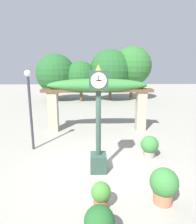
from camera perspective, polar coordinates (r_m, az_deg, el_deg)
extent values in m
plane|color=gray|center=(6.98, 0.58, -15.92)|extent=(60.00, 60.00, 0.00)
cube|color=#2D473D|center=(6.73, 0.12, -14.25)|extent=(0.52, 0.52, 0.59)
cylinder|color=#2D473D|center=(6.22, 0.12, -3.31)|extent=(0.16, 0.16, 2.07)
cylinder|color=gold|center=(6.01, 0.13, 6.39)|extent=(0.26, 0.26, 0.04)
cube|color=#2D473D|center=(5.98, 0.13, 9.19)|extent=(0.55, 0.55, 0.55)
cylinder|color=beige|center=(5.69, 0.21, 8.98)|extent=(0.45, 0.02, 0.45)
cylinder|color=beige|center=(6.26, 0.05, 9.37)|extent=(0.45, 0.02, 0.45)
cube|color=black|center=(5.68, 0.21, 8.97)|extent=(0.16, 0.01, 0.02)
cube|color=black|center=(5.68, 0.21, 9.65)|extent=(0.02, 0.01, 0.14)
cone|color=gold|center=(5.96, 0.13, 12.60)|extent=(0.19, 0.19, 0.16)
cube|color=#A89E89|center=(10.62, -12.69, 0.07)|extent=(0.49, 0.49, 2.07)
cube|color=#A89E89|center=(10.72, 12.15, 0.22)|extent=(0.49, 0.49, 2.07)
cube|color=brown|center=(9.98, -0.18, 6.03)|extent=(5.68, 0.13, 0.15)
cube|color=brown|center=(10.23, -0.21, 6.21)|extent=(5.68, 0.13, 0.15)
cube|color=brown|center=(10.47, -0.24, 6.37)|extent=(5.68, 0.13, 0.15)
ellipsoid|color=#387A38|center=(10.20, -0.22, 7.60)|extent=(5.09, 1.09, 0.70)
cylinder|color=#9E563D|center=(5.33, 0.86, -24.61)|extent=(0.36, 0.36, 0.27)
sphere|color=#427F33|center=(5.14, 0.87, -21.85)|extent=(0.48, 0.48, 0.48)
cylinder|color=#B26B4C|center=(5.72, 18.03, -22.10)|extent=(0.47, 0.47, 0.31)
sphere|color=#387A38|center=(5.49, 18.36, -18.49)|extent=(0.71, 0.71, 0.71)
cylinder|color=gray|center=(7.98, 14.39, -11.44)|extent=(0.43, 0.43, 0.25)
sphere|color=#387A38|center=(7.83, 14.55, -8.97)|extent=(0.66, 0.66, 0.66)
sphere|color=#235B28|center=(4.35, 0.41, -28.71)|extent=(0.60, 0.60, 0.60)
cylinder|color=#333338|center=(8.39, -18.64, -0.65)|extent=(0.10, 0.10, 2.97)
sphere|color=white|center=(8.17, -19.49, 10.37)|extent=(0.26, 0.26, 0.26)
cylinder|color=brown|center=(19.81, -11.67, 5.04)|extent=(0.28, 0.28, 1.29)
sphere|color=#235B28|center=(19.64, -11.94, 10.65)|extent=(3.70, 3.70, 3.70)
cylinder|color=brown|center=(19.16, -4.83, 5.15)|extent=(0.28, 0.28, 1.39)
sphere|color=#235B28|center=(19.00, -4.93, 10.16)|extent=(2.80, 2.80, 2.80)
cylinder|color=brown|center=(19.51, 3.47, 5.45)|extent=(0.28, 0.28, 1.48)
sphere|color=#235B28|center=(19.34, 3.56, 11.68)|extent=(3.94, 3.94, 3.94)
cylinder|color=brown|center=(20.13, 9.47, 6.28)|extent=(0.28, 0.28, 2.00)
sphere|color=#2D6B2D|center=(19.99, 9.73, 12.81)|extent=(3.69, 3.69, 3.69)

